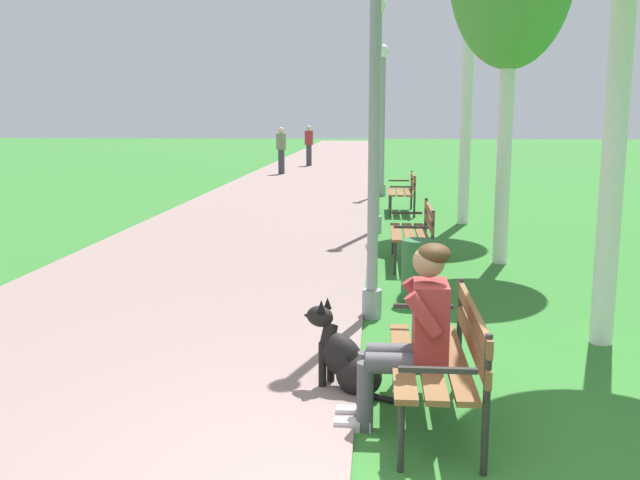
# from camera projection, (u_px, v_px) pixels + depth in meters

# --- Properties ---
(paved_path) EXTENTS (4.36, 60.00, 0.04)m
(paved_path) POSITION_uv_depth(u_px,v_px,m) (318.00, 168.00, 27.67)
(paved_path) COLOR gray
(paved_path) RESTS_ON ground
(park_bench_near) EXTENTS (0.55, 1.50, 0.85)m
(park_bench_near) POSITION_uv_depth(u_px,v_px,m) (444.00, 351.00, 4.75)
(park_bench_near) COLOR brown
(park_bench_near) RESTS_ON ground
(park_bench_mid) EXTENTS (0.55, 1.50, 0.85)m
(park_bench_mid) POSITION_uv_depth(u_px,v_px,m) (416.00, 228.00, 9.93)
(park_bench_mid) COLOR brown
(park_bench_mid) RESTS_ON ground
(park_bench_far) EXTENTS (0.55, 1.50, 0.85)m
(park_bench_far) POSITION_uv_depth(u_px,v_px,m) (404.00, 189.00, 15.14)
(park_bench_far) COLOR brown
(park_bench_far) RESTS_ON ground
(person_seated_on_near_bench) EXTENTS (0.74, 0.49, 1.25)m
(person_seated_on_near_bench) POSITION_uv_depth(u_px,v_px,m) (413.00, 328.00, 4.69)
(person_seated_on_near_bench) COLOR #4C4C51
(person_seated_on_near_bench) RESTS_ON ground
(dog_black) EXTENTS (0.77, 0.49, 0.71)m
(dog_black) POSITION_uv_depth(u_px,v_px,m) (347.00, 360.00, 5.33)
(dog_black) COLOR black
(dog_black) RESTS_ON ground
(lamp_post_near) EXTENTS (0.24, 0.24, 4.19)m
(lamp_post_near) POSITION_uv_depth(u_px,v_px,m) (374.00, 104.00, 6.99)
(lamp_post_near) COLOR gray
(lamp_post_near) RESTS_ON ground
(lamp_post_mid) EXTENTS (0.24, 0.24, 4.04)m
(lamp_post_mid) POSITION_uv_depth(u_px,v_px,m) (378.00, 113.00, 12.31)
(lamp_post_mid) COLOR gray
(lamp_post_mid) RESTS_ON ground
(lamp_post_far) EXTENTS (0.24, 0.24, 3.79)m
(lamp_post_far) POSITION_uv_depth(u_px,v_px,m) (383.00, 119.00, 18.09)
(lamp_post_far) COLOR gray
(lamp_post_far) RESTS_ON ground
(litter_bin) EXTENTS (0.36, 0.36, 0.70)m
(litter_bin) POSITION_uv_depth(u_px,v_px,m) (418.00, 271.00, 7.96)
(litter_bin) COLOR #2D6638
(litter_bin) RESTS_ON ground
(pedestrian_distant) EXTENTS (0.32, 0.22, 1.65)m
(pedestrian_distant) POSITION_uv_depth(u_px,v_px,m) (281.00, 151.00, 24.76)
(pedestrian_distant) COLOR #383842
(pedestrian_distant) RESTS_ON ground
(pedestrian_further_distant) EXTENTS (0.32, 0.22, 1.65)m
(pedestrian_further_distant) POSITION_uv_depth(u_px,v_px,m) (309.00, 146.00, 28.77)
(pedestrian_further_distant) COLOR #383842
(pedestrian_further_distant) RESTS_ON ground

